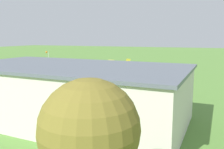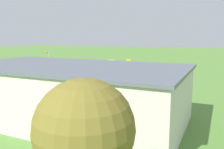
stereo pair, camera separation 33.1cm
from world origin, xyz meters
TOP-DOWN VIEW (x-y plane):
  - ground_plane at (0.00, 0.00)m, footprint 400.00×400.00m
  - hangar at (5.02, 28.13)m, footprint 30.56×17.17m
  - biplane at (9.87, -2.54)m, footprint 7.06×7.47m
  - car_green at (20.17, 16.64)m, footprint 2.27×4.44m
  - car_silver at (27.48, 15.73)m, footprint 2.39×4.44m
  - person_watching_takeoff at (8.43, 11.90)m, footprint 0.53×0.53m
  - person_crossing_taxiway at (19.17, 10.35)m, footprint 0.47×0.47m
  - person_at_fence_line at (14.19, 13.40)m, footprint 0.52×0.52m
  - person_by_parked_cars at (6.35, 11.79)m, footprint 0.47×0.47m
  - tree_at_field_edge at (-6.07, 44.39)m, footprint 5.24×5.24m
  - windsock at (33.73, -5.31)m, footprint 1.38×1.41m

SIDE VIEW (x-z plane):
  - ground_plane at x=0.00m, z-range 0.00..0.00m
  - person_at_fence_line at x=14.19m, z-range -0.01..1.59m
  - car_silver at x=27.48m, z-range 0.04..1.58m
  - car_green at x=20.17m, z-range 0.02..1.67m
  - person_watching_takeoff at x=8.43m, z-range 0.00..1.72m
  - person_crossing_taxiway at x=19.17m, z-range 0.00..1.72m
  - person_by_parked_cars at x=6.35m, z-range 0.00..1.77m
  - biplane at x=9.87m, z-range 1.67..5.29m
  - hangar at x=5.02m, z-range 0.01..7.28m
  - windsock at x=33.73m, z-range 2.47..8.99m
  - tree_at_field_edge at x=-6.07m, z-range 1.76..10.65m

